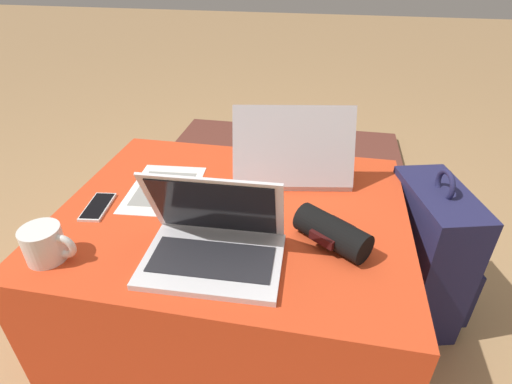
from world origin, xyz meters
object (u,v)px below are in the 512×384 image
at_px(cell_phone, 98,207).
at_px(backpack, 427,257).
at_px(coffee_mug, 45,244).
at_px(wrist_brace, 332,232).
at_px(laptop_near, 214,242).
at_px(laptop_far, 291,162).
at_px(paper_sheet, 164,189).

distance_m(cell_phone, backpack, 1.07).
distance_m(backpack, coffee_mug, 1.15).
bearing_deg(wrist_brace, laptop_near, -159.91).
bearing_deg(wrist_brace, laptop_far, 113.03).
xyz_separation_m(backpack, paper_sheet, (-0.86, -0.11, 0.24)).
bearing_deg(backpack, paper_sheet, 82.08).
relative_size(laptop_near, cell_phone, 2.32).
bearing_deg(laptop_far, cell_phone, 19.07).
bearing_deg(backpack, cell_phone, 88.43).
bearing_deg(laptop_far, laptop_near, 62.58).
distance_m(backpack, wrist_brace, 0.52).
bearing_deg(paper_sheet, wrist_brace, -23.42).
height_order(backpack, wrist_brace, backpack).
distance_m(wrist_brace, coffee_mug, 0.70).
bearing_deg(laptop_near, cell_phone, 158.05).
bearing_deg(paper_sheet, backpack, 2.19).
bearing_deg(backpack, wrist_brace, 115.10).
distance_m(laptop_near, paper_sheet, 0.37).
relative_size(laptop_near, backpack, 0.60).
bearing_deg(laptop_near, coffee_mug, -170.83).
distance_m(laptop_far, paper_sheet, 0.42).
bearing_deg(paper_sheet, cell_phone, -143.19).
xyz_separation_m(paper_sheet, wrist_brace, (0.53, -0.17, 0.04)).
height_order(laptop_near, laptop_far, laptop_far).
xyz_separation_m(laptop_far, coffee_mug, (-0.54, -0.52, -0.01)).
xyz_separation_m(cell_phone, wrist_brace, (0.68, -0.04, 0.03)).
distance_m(laptop_near, coffee_mug, 0.41).
xyz_separation_m(laptop_near, coffee_mug, (-0.40, -0.08, -0.00)).
bearing_deg(paper_sheet, coffee_mug, -118.46).
height_order(paper_sheet, wrist_brace, wrist_brace).
bearing_deg(laptop_far, paper_sheet, 12.79).
xyz_separation_m(cell_phone, coffee_mug, (-0.00, -0.22, 0.04)).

